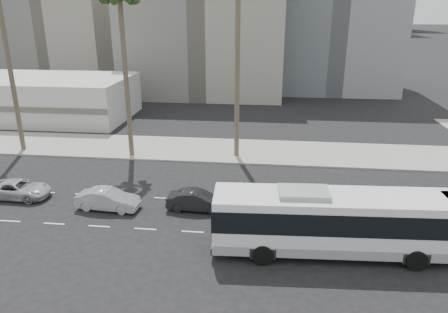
# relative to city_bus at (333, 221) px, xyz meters

# --- Properties ---
(ground) EXTENTS (700.00, 700.00, 0.00)m
(ground) POSITION_rel_city_bus_xyz_m (-2.14, 1.31, -1.99)
(ground) COLOR black
(ground) RESTS_ON ground
(sidewalk_north) EXTENTS (120.00, 7.00, 0.15)m
(sidewalk_north) POSITION_rel_city_bus_xyz_m (-2.14, 16.81, -1.92)
(sidewalk_north) COLOR gray
(sidewalk_north) RESTS_ON ground
(commercial_low) EXTENTS (22.00, 12.16, 5.00)m
(commercial_low) POSITION_rel_city_bus_xyz_m (-32.14, 27.30, 0.51)
(commercial_low) COLOR beige
(commercial_low) RESTS_ON ground
(midrise_beige_west) EXTENTS (24.00, 18.00, 18.00)m
(midrise_beige_west) POSITION_rel_city_bus_xyz_m (-14.14, 46.31, 7.01)
(midrise_beige_west) COLOR slate
(midrise_beige_west) RESTS_ON ground
(midrise_gray_center) EXTENTS (20.00, 20.00, 26.00)m
(midrise_gray_center) POSITION_rel_city_bus_xyz_m (5.86, 53.31, 11.01)
(midrise_gray_center) COLOR slate
(midrise_gray_center) RESTS_ON ground
(midrise_beige_far) EXTENTS (18.00, 16.00, 15.00)m
(midrise_beige_far) POSITION_rel_city_bus_xyz_m (-40.14, 51.31, 5.51)
(midrise_beige_far) COLOR slate
(midrise_beige_far) RESTS_ON ground
(city_bus) EXTENTS (13.31, 3.62, 3.79)m
(city_bus) POSITION_rel_city_bus_xyz_m (0.00, 0.00, 0.00)
(city_bus) COLOR silver
(city_bus) RESTS_ON ground
(car_a) EXTENTS (1.59, 4.19, 1.36)m
(car_a) POSITION_rel_city_bus_xyz_m (-8.35, 4.33, -1.31)
(car_a) COLOR black
(car_a) RESTS_ON ground
(car_b) EXTENTS (1.81, 4.41, 1.42)m
(car_b) POSITION_rel_city_bus_xyz_m (-14.43, 3.74, -1.28)
(car_b) COLOR #9CA0A7
(car_b) RESTS_ON ground
(car_c) EXTENTS (2.18, 4.67, 1.30)m
(car_c) POSITION_rel_city_bus_xyz_m (-21.62, 4.77, -1.34)
(car_c) COLOR #A1A3A7
(car_c) RESTS_ON ground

